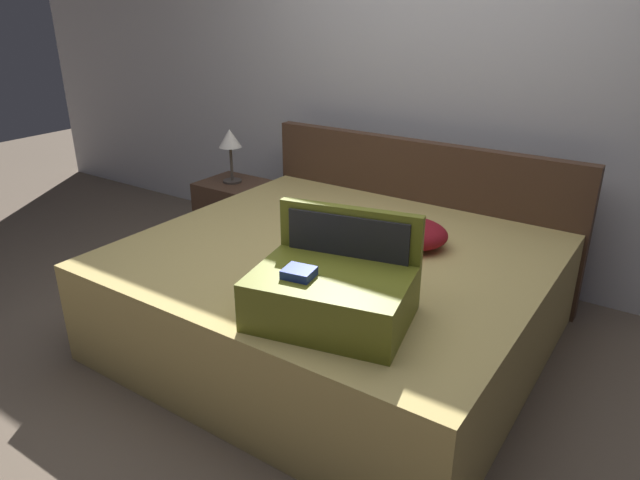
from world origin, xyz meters
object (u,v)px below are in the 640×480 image
hard_case_large (332,290)px  pillow_near_headboard (411,233)px  nightstand (235,215)px  table_lamp (230,142)px  bed (335,296)px

hard_case_large → pillow_near_headboard: 0.83m
hard_case_large → nightstand: hard_case_large is taller
pillow_near_headboard → nightstand: 1.66m
pillow_near_headboard → nightstand: pillow_near_headboard is taller
hard_case_large → table_lamp: size_ratio=1.80×
hard_case_large → nightstand: (-1.64, 1.22, -0.40)m
bed → nightstand: bearing=153.0°
hard_case_large → table_lamp: 2.05m
bed → nightstand: bed is taller
nightstand → pillow_near_headboard: bearing=-14.2°
pillow_near_headboard → hard_case_large: bearing=-85.8°
hard_case_large → table_lamp: (-1.64, 1.22, 0.13)m
bed → table_lamp: (-1.28, 0.65, 0.52)m
nightstand → table_lamp: 0.53m
hard_case_large → table_lamp: hard_case_large is taller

